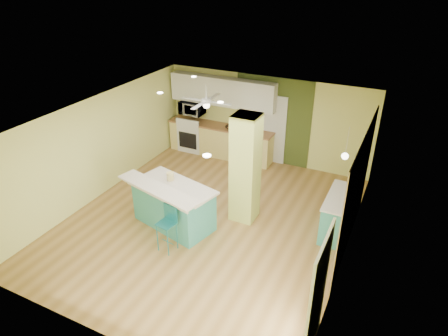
% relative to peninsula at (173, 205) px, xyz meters
% --- Properties ---
extents(floor, '(6.00, 7.00, 0.01)m').
position_rel_peninsula_xyz_m(floor, '(0.64, 0.47, -0.52)').
color(floor, olive).
rests_on(floor, ground).
extents(ceiling, '(6.00, 7.00, 0.01)m').
position_rel_peninsula_xyz_m(ceiling, '(0.64, 0.47, 1.99)').
color(ceiling, white).
rests_on(ceiling, wall_back).
extents(wall_back, '(6.00, 0.01, 2.50)m').
position_rel_peninsula_xyz_m(wall_back, '(0.64, 3.98, 0.73)').
color(wall_back, '#E3E57B').
rests_on(wall_back, floor).
extents(wall_front, '(6.00, 0.01, 2.50)m').
position_rel_peninsula_xyz_m(wall_front, '(0.64, -3.03, 0.73)').
color(wall_front, '#E3E57B').
rests_on(wall_front, floor).
extents(wall_left, '(0.01, 7.00, 2.50)m').
position_rel_peninsula_xyz_m(wall_left, '(-2.37, 0.47, 0.73)').
color(wall_left, '#E3E57B').
rests_on(wall_left, floor).
extents(wall_right, '(0.01, 7.00, 2.50)m').
position_rel_peninsula_xyz_m(wall_right, '(3.64, 0.47, 0.73)').
color(wall_right, '#E3E57B').
rests_on(wall_right, floor).
extents(wood_panel, '(0.02, 3.40, 2.50)m').
position_rel_peninsula_xyz_m(wood_panel, '(3.63, 1.07, 0.73)').
color(wood_panel, '#9A7B58').
rests_on(wood_panel, floor).
extents(olive_accent, '(2.20, 0.02, 2.50)m').
position_rel_peninsula_xyz_m(olive_accent, '(0.84, 3.96, 0.73)').
color(olive_accent, '#445321').
rests_on(olive_accent, floor).
extents(interior_door, '(0.82, 0.05, 2.00)m').
position_rel_peninsula_xyz_m(interior_door, '(0.84, 3.93, 0.48)').
color(interior_door, silver).
rests_on(interior_door, floor).
extents(french_door, '(0.04, 1.08, 2.10)m').
position_rel_peninsula_xyz_m(french_door, '(3.61, -1.83, 0.53)').
color(french_door, silver).
rests_on(french_door, floor).
extents(column, '(0.55, 0.55, 2.50)m').
position_rel_peninsula_xyz_m(column, '(1.29, 0.97, 0.73)').
color(column, '#BFCD5F').
rests_on(column, floor).
extents(kitchen_run, '(3.25, 0.63, 0.94)m').
position_rel_peninsula_xyz_m(kitchen_run, '(-0.66, 3.67, -0.05)').
color(kitchen_run, '#ECD87B').
rests_on(kitchen_run, floor).
extents(stove, '(0.76, 0.66, 1.08)m').
position_rel_peninsula_xyz_m(stove, '(-1.61, 3.66, -0.06)').
color(stove, white).
rests_on(stove, floor).
extents(upper_cabinets, '(3.20, 0.34, 0.80)m').
position_rel_peninsula_xyz_m(upper_cabinets, '(-0.66, 3.79, 1.43)').
color(upper_cabinets, white).
rests_on(upper_cabinets, wall_back).
extents(microwave, '(0.70, 0.48, 0.39)m').
position_rel_peninsula_xyz_m(microwave, '(-1.61, 3.67, 0.83)').
color(microwave, silver).
rests_on(microwave, wall_back).
extents(ceiling_fan, '(1.41, 1.41, 0.61)m').
position_rel_peninsula_xyz_m(ceiling_fan, '(-0.46, 2.47, 1.56)').
color(ceiling_fan, white).
rests_on(ceiling_fan, ceiling).
extents(pendant_lamp, '(0.14, 0.14, 0.69)m').
position_rel_peninsula_xyz_m(pendant_lamp, '(3.29, 1.22, 1.37)').
color(pendant_lamp, silver).
rests_on(pendant_lamp, ceiling).
extents(wall_decor, '(0.03, 0.90, 0.70)m').
position_rel_peninsula_xyz_m(wall_decor, '(3.60, 1.27, 1.03)').
color(wall_decor, brown).
rests_on(wall_decor, wood_panel).
extents(peninsula, '(2.18, 1.55, 1.12)m').
position_rel_peninsula_xyz_m(peninsula, '(0.00, 0.00, 0.00)').
color(peninsula, teal).
rests_on(peninsula, floor).
extents(bar_stool, '(0.38, 0.38, 1.00)m').
position_rel_peninsula_xyz_m(bar_stool, '(0.37, -0.74, 0.15)').
color(bar_stool, teal).
rests_on(bar_stool, floor).
extents(side_counter, '(0.59, 1.38, 0.89)m').
position_rel_peninsula_xyz_m(side_counter, '(3.34, 1.34, -0.07)').
color(side_counter, teal).
rests_on(side_counter, floor).
extents(fruit_bowl, '(0.35, 0.35, 0.08)m').
position_rel_peninsula_xyz_m(fruit_bowl, '(-0.30, 3.62, 0.46)').
color(fruit_bowl, '#351F15').
rests_on(fruit_bowl, kitchen_run).
extents(canister, '(0.16, 0.16, 0.18)m').
position_rel_peninsula_xyz_m(canister, '(-0.20, 0.26, 0.54)').
color(canister, yellow).
rests_on(canister, peninsula).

